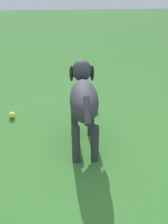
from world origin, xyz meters
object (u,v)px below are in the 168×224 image
(tennis_ball_1, at_px, (12,115))
(tennis_ball_0, at_px, (75,106))
(tennis_ball_2, at_px, (95,109))
(dog, at_px, (84,98))

(tennis_ball_1, bearing_deg, tennis_ball_0, -76.33)
(tennis_ball_1, distance_m, tennis_ball_2, 0.86)
(tennis_ball_2, bearing_deg, dog, 164.63)
(tennis_ball_0, relative_size, tennis_ball_2, 1.00)
(tennis_ball_0, bearing_deg, dog, -175.65)
(dog, distance_m, tennis_ball_1, 0.95)
(dog, relative_size, tennis_ball_0, 15.05)
(tennis_ball_0, bearing_deg, tennis_ball_2, -111.38)
(tennis_ball_1, bearing_deg, tennis_ball_2, -84.86)
(dog, distance_m, tennis_ball_2, 0.72)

